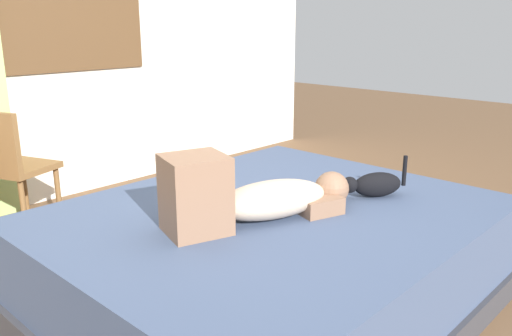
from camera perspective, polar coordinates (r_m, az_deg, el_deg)
ground_plane at (r=2.70m, az=-0.44°, el=-15.36°), size 16.00×16.00×0.00m
back_wall_with_window at (r=4.35m, az=-24.92°, el=15.14°), size 6.40×0.14×2.90m
bed at (r=2.65m, az=1.69°, el=-9.78°), size 2.14×1.77×0.51m
person_lying at (r=2.38m, az=-0.25°, el=-3.14°), size 0.93×0.51×0.34m
cat at (r=2.78m, az=12.73°, el=-1.75°), size 0.31×0.24×0.21m
chair_by_desk at (r=3.73m, az=-25.13°, el=0.45°), size 0.49×0.49×0.86m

